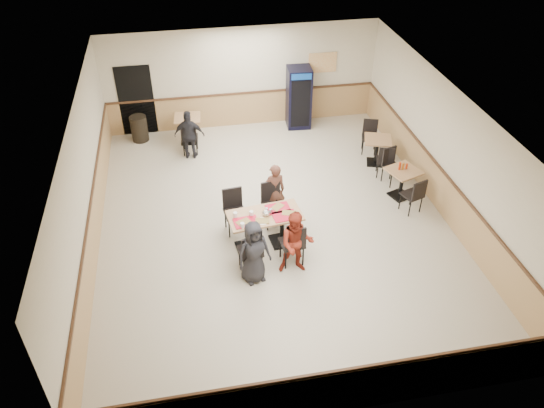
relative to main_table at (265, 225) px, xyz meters
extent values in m
plane|color=beige|center=(0.35, 0.75, -0.56)|extent=(10.00, 10.00, 0.00)
plane|color=silver|center=(0.35, 0.75, 2.44)|extent=(10.00, 10.00, 0.00)
plane|color=beige|center=(0.35, 5.75, 0.94)|extent=(8.00, 0.00, 8.00)
plane|color=beige|center=(0.35, -4.25, 0.94)|extent=(8.00, 0.00, 8.00)
plane|color=beige|center=(-3.65, 0.75, 0.94)|extent=(0.00, 10.00, 10.00)
plane|color=beige|center=(4.35, 0.75, 0.94)|extent=(0.00, 10.00, 10.00)
cube|color=tan|center=(0.35, 5.74, -0.06)|extent=(7.98, 0.03, 1.00)
cube|color=tan|center=(4.33, 0.75, -0.06)|extent=(0.03, 9.98, 1.00)
cube|color=#472B19|center=(0.35, 5.72, 0.47)|extent=(7.98, 0.04, 0.06)
cube|color=black|center=(-2.75, 5.73, 0.49)|extent=(1.00, 0.02, 2.10)
cube|color=orange|center=(2.75, 5.72, 1.24)|extent=(0.85, 0.02, 0.60)
cube|color=black|center=(-0.39, -0.04, -0.54)|extent=(0.55, 0.55, 0.04)
cylinder|color=black|center=(-0.39, -0.04, -0.13)|extent=(0.10, 0.10, 0.76)
cube|color=tan|center=(-0.39, -0.04, 0.26)|extent=(0.86, 0.86, 0.04)
cube|color=black|center=(0.39, 0.04, -0.54)|extent=(0.55, 0.55, 0.04)
cylinder|color=black|center=(0.39, 0.04, -0.13)|extent=(0.10, 0.10, 0.76)
cube|color=tan|center=(0.39, 0.04, 0.26)|extent=(0.86, 0.86, 0.04)
imported|color=black|center=(-0.40, -1.00, 0.16)|extent=(0.80, 0.63, 1.43)
imported|color=maroon|center=(0.49, -0.90, 0.17)|extent=(0.77, 0.64, 1.46)
imported|color=brown|center=(0.40, 1.00, 0.15)|extent=(0.55, 0.40, 1.42)
imported|color=black|center=(-1.36, 4.06, 0.14)|extent=(0.87, 0.49, 1.40)
cube|color=red|center=(0.41, -0.13, 0.29)|extent=(0.54, 0.42, 0.02)
cube|color=red|center=(-0.43, -0.18, 0.29)|extent=(0.54, 0.42, 0.02)
cube|color=red|center=(0.32, 0.17, 0.29)|extent=(0.54, 0.42, 0.02)
cylinder|color=white|center=(-0.09, -0.21, 0.29)|extent=(0.26, 0.26, 0.01)
cube|color=#C1824B|center=(-0.09, -0.21, 0.30)|extent=(0.32, 0.23, 0.02)
cylinder|color=white|center=(-0.49, -0.19, 0.29)|extent=(0.26, 0.26, 0.01)
cube|color=#C1824B|center=(-0.49, -0.19, 0.30)|extent=(0.34, 0.30, 0.02)
cylinder|color=white|center=(0.51, -0.06, 0.29)|extent=(0.26, 0.26, 0.01)
cube|color=#C1824B|center=(0.51, -0.06, 0.30)|extent=(0.34, 0.27, 0.02)
cylinder|color=white|center=(0.32, 0.20, 0.29)|extent=(0.26, 0.26, 0.01)
cube|color=#C1824B|center=(0.32, 0.20, 0.30)|extent=(0.34, 0.33, 0.02)
cylinder|color=white|center=(-0.53, -0.34, 0.34)|extent=(0.09, 0.09, 0.11)
cylinder|color=white|center=(-0.62, 0.05, 0.34)|extent=(0.09, 0.09, 0.11)
cylinder|color=white|center=(-0.28, 0.03, 0.34)|extent=(0.09, 0.09, 0.11)
cylinder|color=#A9AEBC|center=(0.13, 0.01, 0.34)|extent=(0.07, 0.07, 0.12)
cylinder|color=#A9AEBC|center=(0.05, 0.06, 0.34)|extent=(0.07, 0.07, 0.12)
ellipsoid|color=white|center=(0.02, -0.02, 0.34)|extent=(0.17, 0.17, 0.12)
cube|color=black|center=(3.64, 1.22, -0.54)|extent=(0.58, 0.58, 0.04)
cylinder|color=black|center=(3.64, 1.22, -0.17)|extent=(0.09, 0.09, 0.69)
cube|color=tan|center=(3.64, 1.22, 0.19)|extent=(0.91, 0.91, 0.04)
cube|color=black|center=(3.56, 2.81, -0.54)|extent=(0.57, 0.57, 0.04)
cylinder|color=black|center=(3.56, 2.81, -0.18)|extent=(0.09, 0.09, 0.68)
cube|color=tan|center=(3.56, 2.81, 0.18)|extent=(0.88, 0.88, 0.04)
cylinder|color=#BB2F0D|center=(3.54, 1.27, 0.31)|extent=(0.06, 0.06, 0.20)
cylinder|color=#B25F17|center=(3.63, 1.27, 0.29)|extent=(0.06, 0.06, 0.17)
cylinder|color=#BB2F0D|center=(3.72, 1.27, 0.28)|extent=(0.05, 0.05, 0.14)
cube|color=black|center=(-1.36, 4.95, -0.54)|extent=(0.51, 0.51, 0.04)
cylinder|color=black|center=(-1.36, 4.95, -0.16)|extent=(0.09, 0.09, 0.72)
cube|color=tan|center=(-1.36, 4.95, 0.21)|extent=(0.80, 0.80, 0.04)
cube|color=black|center=(1.97, 5.35, 0.36)|extent=(0.74, 0.72, 1.84)
cube|color=black|center=(1.95, 5.01, 0.31)|extent=(0.56, 0.06, 1.45)
cube|color=navy|center=(1.95, 5.00, 1.16)|extent=(0.58, 0.06, 0.17)
cylinder|color=black|center=(-2.76, 5.30, -0.18)|extent=(0.48, 0.48, 0.76)
camera|label=1|loc=(-1.50, -8.81, 7.15)|focal=35.00mm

